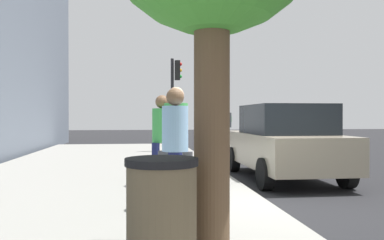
# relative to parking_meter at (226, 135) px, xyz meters

# --- Properties ---
(ground_plane) EXTENTS (80.00, 80.00, 0.00)m
(ground_plane) POSITION_rel_parking_meter_xyz_m (-0.85, -0.49, -1.17)
(ground_plane) COLOR #232326
(ground_plane) RESTS_ON ground
(sidewalk_slab) EXTENTS (28.00, 6.00, 0.15)m
(sidewalk_slab) POSITION_rel_parking_meter_xyz_m (-0.85, 2.51, -1.09)
(sidewalk_slab) COLOR gray
(sidewalk_slab) RESTS_ON ground_plane
(parking_meter) EXTENTS (0.36, 0.12, 1.41)m
(parking_meter) POSITION_rel_parking_meter_xyz_m (0.00, 0.00, 0.00)
(parking_meter) COLOR gray
(parking_meter) RESTS_ON sidewalk_slab
(pedestrian_at_meter) EXTENTS (0.55, 0.40, 1.84)m
(pedestrian_at_meter) POSITION_rel_parking_meter_xyz_m (-0.35, 0.93, 0.08)
(pedestrian_at_meter) COLOR #191E4C
(pedestrian_at_meter) RESTS_ON sidewalk_slab
(pedestrian_bystander) EXTENTS (0.38, 0.50, 1.76)m
(pedestrian_bystander) POSITION_rel_parking_meter_xyz_m (-1.28, 1.03, 0.02)
(pedestrian_bystander) COLOR #47474C
(pedestrian_bystander) RESTS_ON sidewalk_slab
(parking_officer) EXTENTS (0.43, 0.41, 1.76)m
(parking_officer) POSITION_rel_parking_meter_xyz_m (0.78, 1.11, 0.02)
(parking_officer) COLOR #191E4C
(parking_officer) RESTS_ON sidewalk_slab
(parked_sedan_near) EXTENTS (4.40, 1.97, 1.77)m
(parked_sedan_near) POSITION_rel_parking_meter_xyz_m (2.17, -1.84, -0.27)
(parked_sedan_near) COLOR gray
(parked_sedan_near) RESTS_ON ground_plane
(traffic_signal) EXTENTS (0.24, 0.44, 3.60)m
(traffic_signal) POSITION_rel_parking_meter_xyz_m (8.70, 0.23, 1.41)
(traffic_signal) COLOR black
(traffic_signal) RESTS_ON sidewalk_slab
(trash_bin) EXTENTS (0.59, 0.59, 1.01)m
(trash_bin) POSITION_rel_parking_meter_xyz_m (-3.96, 1.35, -0.51)
(trash_bin) COLOR brown
(trash_bin) RESTS_ON sidewalk_slab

